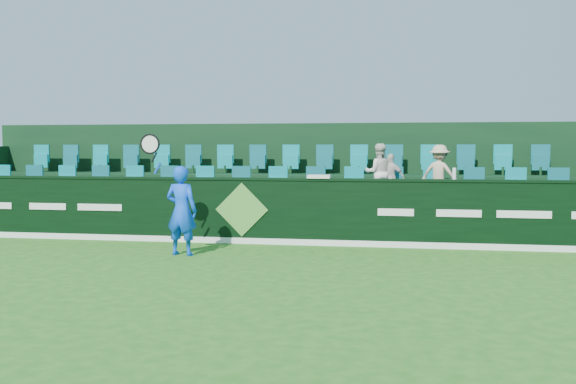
% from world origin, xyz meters
% --- Properties ---
extents(ground, '(60.00, 60.00, 0.00)m').
position_xyz_m(ground, '(0.00, 0.00, 0.00)').
color(ground, '#246919').
rests_on(ground, ground).
extents(sponsor_hoarding, '(16.00, 0.25, 1.35)m').
position_xyz_m(sponsor_hoarding, '(0.00, 4.00, 0.67)').
color(sponsor_hoarding, black).
rests_on(sponsor_hoarding, ground).
extents(stand_tier_front, '(16.00, 2.00, 0.80)m').
position_xyz_m(stand_tier_front, '(0.00, 5.10, 0.40)').
color(stand_tier_front, black).
rests_on(stand_tier_front, ground).
extents(stand_tier_back, '(16.00, 1.80, 1.30)m').
position_xyz_m(stand_tier_back, '(0.00, 7.00, 0.65)').
color(stand_tier_back, black).
rests_on(stand_tier_back, ground).
extents(stand_rear, '(16.00, 4.10, 2.60)m').
position_xyz_m(stand_rear, '(0.00, 7.44, 1.22)').
color(stand_rear, black).
rests_on(stand_rear, ground).
extents(seat_row_front, '(13.50, 0.50, 0.60)m').
position_xyz_m(seat_row_front, '(0.00, 5.50, 1.10)').
color(seat_row_front, '#0A878C').
rests_on(seat_row_front, stand_tier_front).
extents(seat_row_back, '(13.50, 0.50, 0.60)m').
position_xyz_m(seat_row_back, '(0.00, 7.30, 1.60)').
color(seat_row_back, '#0A878C').
rests_on(seat_row_back, stand_tier_back).
extents(tennis_player, '(1.13, 0.47, 2.29)m').
position_xyz_m(tennis_player, '(-0.76, 2.35, 0.84)').
color(tennis_player, blue).
rests_on(tennis_player, ground).
extents(spectator_left, '(0.67, 0.56, 1.25)m').
position_xyz_m(spectator_left, '(2.73, 5.12, 1.43)').
color(spectator_left, white).
rests_on(spectator_left, stand_tier_front).
extents(spectator_middle, '(0.66, 0.45, 1.04)m').
position_xyz_m(spectator_middle, '(2.98, 5.12, 1.32)').
color(spectator_middle, silver).
rests_on(spectator_middle, stand_tier_front).
extents(spectator_right, '(0.90, 0.72, 1.22)m').
position_xyz_m(spectator_right, '(4.00, 5.12, 1.41)').
color(spectator_right, '#CDB590').
rests_on(spectator_right, stand_tier_front).
extents(towel, '(0.45, 0.29, 0.07)m').
position_xyz_m(towel, '(1.57, 4.00, 1.38)').
color(towel, white).
rests_on(towel, sponsor_hoarding).
extents(drinks_bottle, '(0.07, 0.07, 0.23)m').
position_xyz_m(drinks_bottle, '(4.21, 4.00, 1.46)').
color(drinks_bottle, white).
rests_on(drinks_bottle, sponsor_hoarding).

